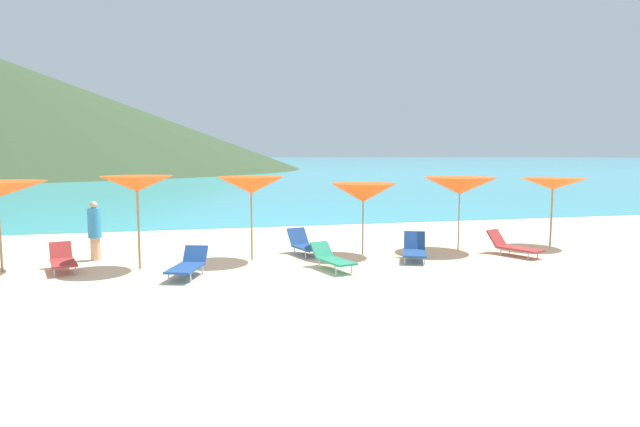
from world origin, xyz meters
The scene contains 14 objects.
ground_plane centered at (0.00, 10.00, -0.15)m, with size 50.00×100.00×0.30m, color beige.
ocean_water centered at (0.00, 230.24, 0.01)m, with size 650.00×440.00×0.02m, color #38B7CC.
umbrella_2 centered at (-2.92, 3.09, 2.18)m, with size 1.87×1.87×2.39m.
umbrella_3 centered at (0.01, 3.56, 2.09)m, with size 1.86×1.86×2.32m.
umbrella_4 centered at (3.25, 3.57, 1.82)m, with size 2.03×2.03×2.09m.
umbrella_5 centered at (6.34, 3.60, 1.98)m, with size 2.36×2.36×2.24m.
umbrella_6 centered at (9.58, 3.58, 1.99)m, with size 2.15×2.15×2.18m.
lounge_chair_0 centered at (-1.72, 1.84, 0.31)m, with size 1.07×1.61×0.66m.
lounge_chair_1 centered at (4.39, 2.45, 0.31)m, with size 1.10×1.50×0.74m.
lounge_chair_2 centered at (-4.78, 3.23, 0.30)m, with size 0.91×1.52×0.68m.
lounge_chair_3 centered at (1.60, 3.97, 0.32)m, with size 0.94×1.47×0.73m.
lounge_chair_4 centered at (7.47, 2.44, 0.29)m, with size 1.16×1.70×0.69m.
lounge_chair_5 centered at (1.84, 1.78, 0.31)m, with size 0.91×1.61×0.64m.
beachgoer_1 centered at (-4.21, 4.59, 0.86)m, with size 0.36×0.36×1.65m.
Camera 1 is at (-1.67, -11.24, 2.94)m, focal length 30.28 mm.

